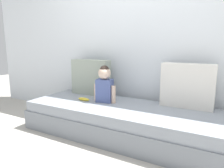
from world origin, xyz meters
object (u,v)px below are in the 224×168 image
at_px(throw_pillow_right, 187,86).
at_px(toddler, 105,84).
at_px(throw_pillow_left, 91,77).
at_px(banana, 84,99).
at_px(couch, 122,121).

xyz_separation_m(throw_pillow_right, toddler, (-0.94, -0.26, -0.02)).
bearing_deg(throw_pillow_left, banana, -70.46).
bearing_deg(banana, couch, 2.67).
relative_size(throw_pillow_left, toddler, 1.26).
xyz_separation_m(couch, throw_pillow_right, (0.66, 0.32, 0.43)).
xyz_separation_m(throw_pillow_left, toddler, (0.38, -0.26, -0.03)).
relative_size(couch, banana, 14.10).
height_order(couch, banana, banana).
distance_m(throw_pillow_left, throw_pillow_right, 1.32).
relative_size(throw_pillow_right, toddler, 1.26).
relative_size(throw_pillow_right, banana, 3.39).
bearing_deg(throw_pillow_left, toddler, -33.89).
height_order(throw_pillow_left, toddler, throw_pillow_left).
distance_m(toddler, banana, 0.34).
xyz_separation_m(toddler, banana, (-0.26, -0.09, -0.20)).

